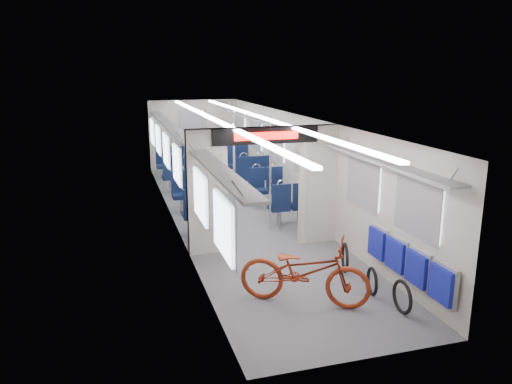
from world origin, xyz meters
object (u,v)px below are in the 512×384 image
Objects in this scene: flip_bench at (407,262)px; bicycle at (304,271)px; seat_bay_near_right at (278,193)px; stanchion_near_left at (234,182)px; stanchion_far_right at (234,156)px; bike_hoop_c at (345,259)px; bike_hoop_b at (372,283)px; seat_bay_far_left at (175,166)px; bike_hoop_a at (402,299)px; stanchion_near_right at (270,177)px; seat_bay_near_left at (197,198)px; stanchion_far_left at (204,155)px; seat_bay_far_right at (242,166)px.

bicycle is at bearing 169.91° from flip_bench.
stanchion_near_left is at bearing -137.44° from seat_bay_near_right.
stanchion_far_right is at bearing 75.96° from stanchion_near_left.
bike_hoop_c is 0.26× the size of seat_bay_near_right.
bike_hoop_b is 0.86× the size of bike_hoop_c.
bike_hoop_b is at bearing 150.40° from flip_bench.
bicycle is at bearing -104.01° from seat_bay_near_right.
flip_bench is at bearing -74.85° from seat_bay_far_left.
stanchion_near_left is (-1.44, 3.82, 0.93)m from bike_hoop_a.
seat_bay_near_right is at bearing -63.83° from seat_bay_far_left.
stanchion_near_left is (-0.24, 3.15, 0.65)m from bicycle.
stanchion_near_right is (-0.63, 4.00, 0.93)m from bike_hoop_a.
stanchion_far_left is (0.52, 1.89, 0.61)m from seat_bay_near_left.
seat_bay_near_right reaches higher than bike_hoop_a.
bike_hoop_c reaches higher than bike_hoop_a.
seat_bay_near_left is 1.87m from seat_bay_near_right.
bike_hoop_c is at bearing -75.68° from seat_bay_far_left.
bicycle is 3.88× the size of bike_hoop_a.
bike_hoop_c is 2.67m from stanchion_near_right.
seat_bay_near_left is (-1.98, 5.07, 0.32)m from bike_hoop_a.
stanchion_near_right is (-0.95, 3.60, 0.57)m from flip_bench.
flip_bench is 7.85m from seat_bay_far_right.
flip_bench is 0.97× the size of seat_bay_far_right.
stanchion_near_right is 1.00× the size of stanchion_far_left.
flip_bench is at bearing -29.60° from bike_hoop_b.
stanchion_near_right is (-0.53, -4.24, 0.59)m from seat_bay_far_right.
bike_hoop_b is 0.20× the size of seat_bay_far_right.
bicycle is 0.89× the size of flip_bench.
bike_hoop_a is 7.17m from stanchion_far_left.
bike_hoop_b is 3.58m from stanchion_near_left.
bike_hoop_c is 0.22× the size of stanchion_far_right.
stanchion_far_left is at bearing 74.67° from seat_bay_near_left.
seat_bay_far_left is 0.89× the size of stanchion_near_left.
seat_bay_far_left is at bearing 119.24° from stanchion_far_right.
flip_bench is 0.93× the size of stanchion_far_left.
stanchion_near_left is at bearing -104.04° from stanchion_far_right.
seat_bay_far_right is 1.95m from stanchion_far_left.
seat_bay_near_right is at bearing -54.61° from stanchion_far_left.
bike_hoop_a is at bearing -69.30° from stanchion_near_left.
bike_hoop_b is 0.22× the size of seat_bay_far_left.
flip_bench is 0.93× the size of stanchion_far_right.
stanchion_far_left is (-1.35, 5.40, 0.92)m from bike_hoop_c.
seat_bay_far_right is (1.09, 7.57, 0.06)m from bicycle.
bike_hoop_c is 3.51m from seat_bay_near_right.
seat_bay_near_left is 0.89× the size of stanchion_far_left.
seat_bay_near_right is at bearing 42.56° from stanchion_near_left.
stanchion_near_left is at bearing 120.36° from bike_hoop_c.
flip_bench is 4.19× the size of bike_hoop_c.
stanchion_near_left is at bearing -89.69° from stanchion_far_left.
seat_bay_near_left reaches higher than bike_hoop_b.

